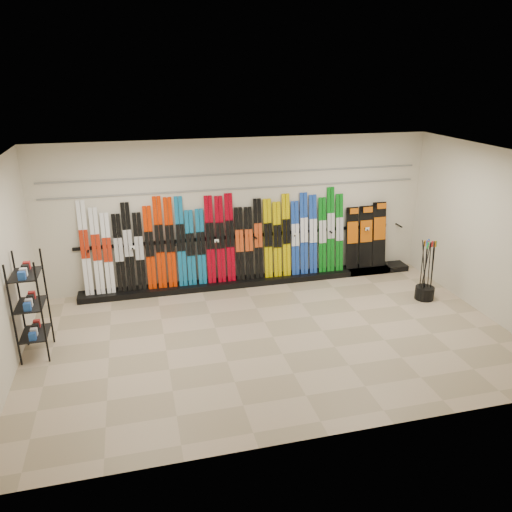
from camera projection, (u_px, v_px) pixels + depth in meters
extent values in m
plane|color=tan|center=(273.00, 337.00, 8.40)|extent=(8.00, 8.00, 0.00)
plane|color=beige|center=(240.00, 212.00, 10.15)|extent=(8.00, 0.00, 8.00)
plane|color=beige|center=(492.00, 234.00, 8.79)|extent=(0.00, 5.00, 5.00)
plane|color=silver|center=(275.00, 158.00, 7.35)|extent=(8.00, 8.00, 0.00)
cube|color=black|center=(253.00, 281.00, 10.50)|extent=(8.00, 0.40, 0.12)
cube|color=white|center=(85.00, 249.00, 9.48)|extent=(0.17, 0.27, 1.83)
cube|color=white|center=(97.00, 252.00, 9.54)|extent=(0.17, 0.25, 1.68)
cube|color=white|center=(108.00, 254.00, 9.60)|extent=(0.17, 0.24, 1.57)
cube|color=black|center=(119.00, 253.00, 9.65)|extent=(0.17, 0.23, 1.54)
cube|color=black|center=(128.00, 247.00, 9.67)|extent=(0.17, 0.26, 1.74)
cube|color=black|center=(139.00, 252.00, 9.74)|extent=(0.17, 0.23, 1.54)
cube|color=red|center=(150.00, 248.00, 9.77)|extent=(0.17, 0.25, 1.65)
cube|color=red|center=(160.00, 243.00, 9.80)|extent=(0.17, 0.27, 1.82)
cube|color=red|center=(170.00, 243.00, 9.85)|extent=(0.17, 0.27, 1.79)
cube|color=#106699|center=(181.00, 242.00, 9.90)|extent=(0.17, 0.27, 1.80)
cube|color=#106699|center=(191.00, 248.00, 9.97)|extent=(0.17, 0.23, 1.52)
cube|color=#106699|center=(201.00, 247.00, 10.02)|extent=(0.17, 0.23, 1.53)
cube|color=#9E0011|center=(210.00, 240.00, 10.04)|extent=(0.17, 0.27, 1.78)
cube|color=#9E0011|center=(220.00, 240.00, 10.08)|extent=(0.17, 0.26, 1.76)
cube|color=#9E0011|center=(230.00, 238.00, 10.13)|extent=(0.17, 0.27, 1.80)
cube|color=black|center=(239.00, 244.00, 10.20)|extent=(0.17, 0.23, 1.51)
cube|color=black|center=(249.00, 244.00, 10.25)|extent=(0.17, 0.23, 1.51)
cube|color=black|center=(258.00, 239.00, 10.28)|extent=(0.17, 0.25, 1.66)
cube|color=#D2BB00|center=(268.00, 239.00, 10.33)|extent=(0.17, 0.25, 1.65)
cube|color=#D2BB00|center=(277.00, 240.00, 10.38)|extent=(0.17, 0.24, 1.57)
cube|color=#D2BB00|center=(286.00, 235.00, 10.41)|extent=(0.17, 0.26, 1.72)
cube|color=#1B43B0|center=(295.00, 238.00, 10.47)|extent=(0.17, 0.24, 1.57)
cube|color=#1B43B0|center=(304.00, 234.00, 10.50)|extent=(0.17, 0.26, 1.73)
cube|color=#1B43B0|center=(313.00, 234.00, 10.55)|extent=(0.17, 0.25, 1.67)
cube|color=#0B6E15|center=(322.00, 235.00, 10.61)|extent=(0.17, 0.24, 1.61)
cube|color=#0B6E15|center=(331.00, 230.00, 10.63)|extent=(0.17, 0.27, 1.81)
cube|color=#0B6E15|center=(339.00, 233.00, 10.69)|extent=(0.17, 0.25, 1.66)
cube|color=black|center=(352.00, 238.00, 10.81)|extent=(0.27, 0.21, 1.35)
cube|color=black|center=(366.00, 237.00, 10.88)|extent=(0.31, 0.21, 1.36)
cube|color=black|center=(379.00, 235.00, 10.95)|extent=(0.31, 0.22, 1.42)
cube|color=black|center=(31.00, 306.00, 7.64)|extent=(0.40, 0.60, 1.64)
cylinder|color=black|center=(424.00, 293.00, 9.76)|extent=(0.36, 0.36, 0.25)
cylinder|color=black|center=(429.00, 270.00, 9.59)|extent=(0.15, 0.12, 1.17)
cylinder|color=black|center=(432.00, 270.00, 9.58)|extent=(0.07, 0.04, 1.18)
cylinder|color=black|center=(425.00, 268.00, 9.69)|extent=(0.02, 0.05, 1.18)
cylinder|color=black|center=(425.00, 271.00, 9.52)|extent=(0.11, 0.03, 1.18)
cylinder|color=black|center=(425.00, 270.00, 9.59)|extent=(0.03, 0.09, 1.18)
cylinder|color=black|center=(421.00, 269.00, 9.63)|extent=(0.14, 0.15, 1.17)
cylinder|color=black|center=(424.00, 270.00, 9.61)|extent=(0.15, 0.14, 1.17)
cylinder|color=black|center=(432.00, 270.00, 9.60)|extent=(0.08, 0.04, 1.18)
cube|color=gray|center=(240.00, 189.00, 9.95)|extent=(7.60, 0.02, 0.03)
cube|color=gray|center=(240.00, 174.00, 9.85)|extent=(7.60, 0.02, 0.03)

